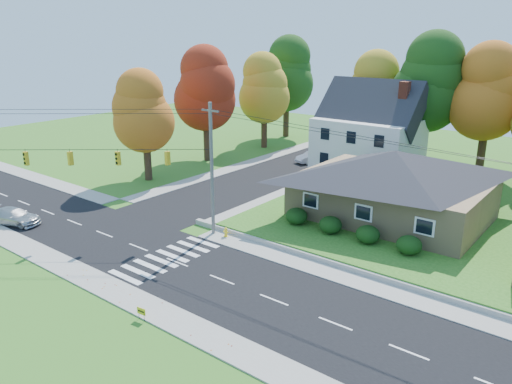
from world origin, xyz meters
TOP-DOWN VIEW (x-y plane):
  - ground at (0.00, 0.00)m, footprint 120.00×120.00m
  - road_main at (0.00, 0.00)m, footprint 90.00×8.00m
  - road_cross at (-8.00, 26.00)m, footprint 8.00×44.00m
  - sidewalk_north at (0.00, 5.00)m, footprint 90.00×2.00m
  - sidewalk_south at (0.00, -5.00)m, footprint 90.00×2.00m
  - lawn at (13.00, 21.00)m, footprint 30.00×30.00m
  - ranch_house at (8.00, 16.00)m, footprint 14.60×10.60m
  - colonial_house at (0.04, 28.00)m, footprint 10.40×8.40m
  - hedge_row at (7.50, 9.80)m, footprint 10.70×1.70m
  - traffic_infrastructure at (-0.15, 1.35)m, footprint 38.10×10.66m
  - tree_lot_0 at (-2.00, 34.00)m, footprint 6.72×6.72m
  - tree_lot_1 at (4.00, 33.00)m, footprint 7.84×7.84m
  - tree_lot_2 at (10.00, 34.00)m, footprint 7.28×7.28m
  - tree_west_0 at (-17.00, 12.00)m, footprint 6.16×6.16m
  - tree_west_1 at (-18.00, 22.00)m, footprint 7.28×7.28m
  - tree_west_2 at (-17.00, 32.00)m, footprint 6.72×6.72m
  - tree_west_3 at (-19.00, 40.00)m, footprint 7.84×7.84m
  - silver_sedan at (-15.46, -3.14)m, footprint 4.81×3.15m
  - white_car at (-7.42, 28.83)m, footprint 2.80×4.30m
  - fire_hydrant at (-0.31, 5.27)m, footprint 0.44×0.35m
  - yard_sign at (3.69, -6.04)m, footprint 0.58×0.09m

SIDE VIEW (x-z plane):
  - ground at x=0.00m, z-range 0.00..0.00m
  - road_main at x=0.00m, z-range 0.00..0.02m
  - road_cross at x=-8.00m, z-range 0.00..0.02m
  - sidewalk_north at x=0.00m, z-range 0.00..0.08m
  - sidewalk_south at x=0.00m, z-range 0.00..0.08m
  - lawn at x=13.00m, z-range 0.00..0.50m
  - fire_hydrant at x=-0.31m, z-range -0.02..0.77m
  - yard_sign at x=3.69m, z-range 0.15..0.89m
  - silver_sedan at x=-15.46m, z-range 0.02..1.31m
  - white_car at x=-7.42m, z-range 0.02..1.36m
  - hedge_row at x=7.50m, z-range 0.50..1.77m
  - ranch_house at x=8.00m, z-range 0.57..5.97m
  - colonial_house at x=0.04m, z-range -0.22..9.38m
  - traffic_infrastructure at x=-0.15m, z-range 0.15..10.15m
  - tree_west_0 at x=-17.00m, z-range 1.42..12.89m
  - tree_west_2 at x=-17.00m, z-range 1.55..14.06m
  - tree_lot_0 at x=-2.00m, z-range 2.05..14.56m
  - tree_west_1 at x=-18.00m, z-range 1.68..15.24m
  - tree_lot_2 at x=10.00m, z-range 2.18..15.74m
  - tree_west_3 at x=-19.00m, z-range 1.81..16.41m
  - tree_lot_1 at x=4.00m, z-range 2.31..16.91m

